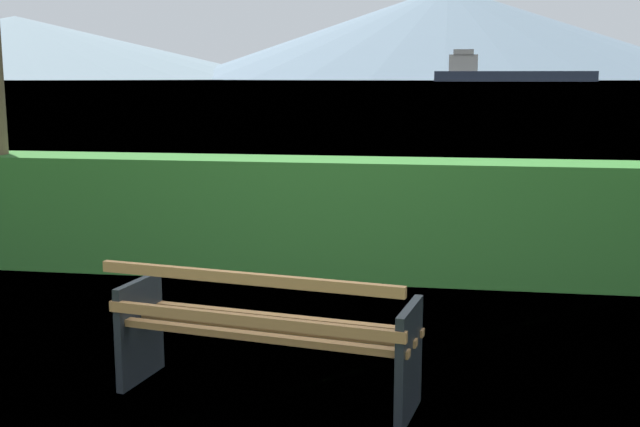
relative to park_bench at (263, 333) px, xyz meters
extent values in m
plane|color=#567A38|center=(0.01, 0.06, -0.43)|extent=(1400.00, 1400.00, 0.00)
plane|color=#7A99A8|center=(0.01, 307.70, -0.43)|extent=(620.00, 620.00, 0.00)
cube|color=#A0703F|center=(-0.02, -0.13, 0.02)|extent=(1.86, 0.39, 0.04)
cube|color=#A0703F|center=(0.01, 0.06, 0.02)|extent=(1.86, 0.39, 0.04)
cube|color=#A0703F|center=(0.04, 0.25, 0.02)|extent=(1.86, 0.39, 0.04)
cube|color=#A0703F|center=(-0.04, -0.20, 0.14)|extent=(1.85, 0.37, 0.06)
cube|color=#A0703F|center=(-0.04, -0.25, 0.40)|extent=(1.85, 0.37, 0.06)
cube|color=#1E2328|center=(-0.88, 0.20, -0.09)|extent=(0.14, 0.51, 0.68)
cube|color=#1E2328|center=(0.89, -0.11, -0.09)|extent=(0.14, 0.51, 0.68)
cube|color=#2D6B28|center=(0.01, 3.15, 0.15)|extent=(10.92, 0.71, 1.17)
cube|color=#2D384C|center=(27.00, 315.07, 1.56)|extent=(61.83, 10.23, 3.99)
cube|color=silver|center=(7.30, 315.69, 6.75)|extent=(11.32, 7.83, 6.38)
cube|color=beige|center=(7.30, 315.69, 10.94)|extent=(8.02, 8.55, 1.99)
cone|color=slate|center=(-316.08, 551.11, 22.59)|extent=(399.78, 399.78, 46.05)
cone|color=slate|center=(0.01, 602.60, 33.30)|extent=(397.50, 397.50, 67.47)
camera|label=1|loc=(1.06, -4.49, 1.54)|focal=44.25mm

